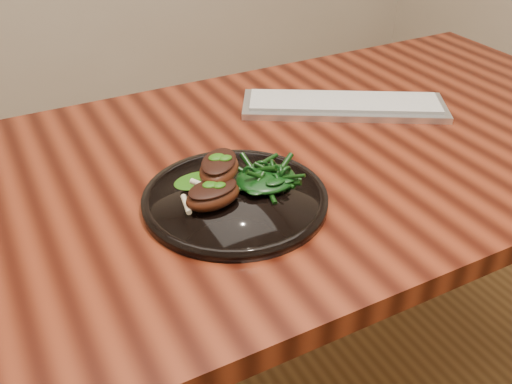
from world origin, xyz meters
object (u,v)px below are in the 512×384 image
Objects in this scene: lamb_chop_front at (213,194)px; keyboard at (344,105)px; greens_heap at (266,175)px; desk at (283,189)px; plate at (235,199)px.

lamb_chop_front reaches higher than keyboard.
lamb_chop_front is at bearing -171.14° from greens_heap.
desk is 3.63× the size of keyboard.
keyboard is (0.37, 0.22, 0.00)m from plate.
desk is 5.30× the size of plate.
greens_heap reaches higher than plate.
greens_heap is 0.24× the size of keyboard.
lamb_chop_front is 0.23× the size of keyboard.
greens_heap is (0.10, 0.02, -0.00)m from lamb_chop_front.
plate is at bearing 13.71° from lamb_chop_front.
greens_heap reaches higher than desk.
desk is 0.18m from greens_heap.
lamb_chop_front is (-0.20, -0.12, 0.12)m from desk.
keyboard is at bearing 28.82° from lamb_chop_front.
lamb_chop_front is at bearing -166.29° from plate.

